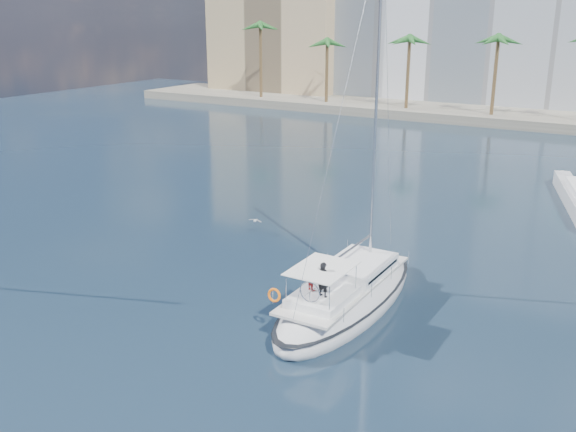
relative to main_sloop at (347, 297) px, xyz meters
The scene contains 8 objects.
ground 2.77m from the main_sloop, behind, with size 160.00×160.00×0.00m, color black.
quay 60.63m from the main_sloop, 92.54° to the left, with size 120.00×14.00×1.20m, color gray.
building_modern 75.26m from the main_sloop, 101.44° to the left, with size 42.00×16.00×28.00m, color white.
building_tan_left 82.52m from the main_sloop, 123.09° to the left, with size 22.00×14.00×22.00m, color tan.
palm_left 68.13m from the main_sloop, 122.96° to the left, with size 3.60×3.60×12.30m.
palm_centre 57.47m from the main_sloop, 92.72° to the left, with size 3.60×3.60×12.30m.
main_sloop is the anchor object (origin of this frame).
seagull 11.67m from the main_sloop, 145.44° to the left, with size 0.94×0.40×0.17m.
Camera 1 is at (14.47, -24.76, 13.33)m, focal length 40.00 mm.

